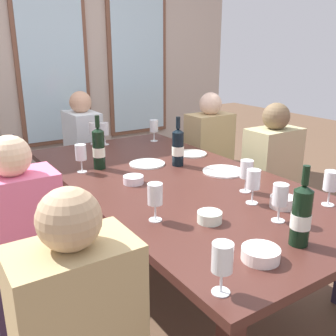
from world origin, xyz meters
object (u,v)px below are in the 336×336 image
seated_person_5 (270,183)px  seated_person_6 (84,157)px  wine_glass_2 (222,260)px  seated_person_4 (22,253)px  tasting_bowl_2 (282,202)px  dining_table (174,190)px  wine_glass_8 (253,181)px  seated_person_1 (209,160)px  tasting_bowl_1 (133,180)px  wine_glass_6 (247,171)px  wine_glass_9 (93,130)px  white_plate_0 (223,171)px  wine_glass_0 (155,196)px  tasting_bowl_3 (210,217)px  white_plate_2 (191,154)px  wine_glass_7 (331,183)px  wine_bottle_1 (301,215)px  wine_glass_5 (154,126)px  white_plate_1 (147,164)px  wine_glass_4 (280,197)px  wine_bottle_2 (178,147)px  wine_glass_1 (104,130)px  wine_glass_3 (81,154)px  wine_bottle_0 (99,148)px

seated_person_5 → seated_person_6: same height
wine_glass_2 → seated_person_4: bearing=112.1°
tasting_bowl_2 → wine_glass_2: (-0.69, -0.35, 0.09)m
dining_table → wine_glass_8: bearing=-76.6°
seated_person_1 → tasting_bowl_1: bearing=-148.0°
dining_table → wine_glass_6: 0.46m
seated_person_1 → wine_glass_9: bearing=164.1°
white_plate_0 → wine_glass_0: (-0.71, -0.35, 0.11)m
tasting_bowl_3 → seated_person_6: bearing=84.6°
white_plate_2 → tasting_bowl_1: bearing=-154.1°
wine_glass_7 → wine_glass_8: same height
wine_bottle_1 → wine_glass_5: wine_bottle_1 is taller
white_plate_1 → seated_person_1: size_ratio=0.21×
wine_glass_4 → wine_glass_6: same height
dining_table → wine_glass_2: size_ratio=12.67×
wine_glass_7 → seated_person_5: seated_person_5 is taller
wine_glass_5 → wine_bottle_2: bearing=-108.1°
seated_person_6 → tasting_bowl_3: bearing=-95.4°
wine_glass_4 → wine_glass_1: bearing=92.5°
white_plate_0 → wine_glass_3: bearing=146.8°
wine_bottle_1 → seated_person_1: bearing=61.6°
wine_bottle_0 → tasting_bowl_3: (0.09, -0.99, -0.11)m
wine_bottle_2 → white_plate_2: bearing=35.2°
tasting_bowl_3 → wine_glass_6: size_ratio=0.63×
white_plate_2 → wine_glass_7: 1.11m
white_plate_2 → wine_bottle_2: bearing=-144.8°
wine_glass_7 → seated_person_5: (0.46, 0.77, -0.33)m
wine_bottle_1 → seated_person_4: 1.30m
tasting_bowl_2 → seated_person_6: (-0.21, 2.07, -0.24)m
wine_glass_1 → tasting_bowl_1: bearing=-104.5°
tasting_bowl_2 → seated_person_4: size_ratio=0.11×
wine_glass_8 → tasting_bowl_2: bearing=-53.1°
seated_person_5 → wine_glass_9: bearing=133.9°
wine_glass_3 → wine_glass_8: bearing=-60.6°
wine_glass_5 → dining_table: bearing=-114.0°
wine_glass_4 → tasting_bowl_1: bearing=111.5°
white_plate_0 → tasting_bowl_3: size_ratio=2.30×
wine_glass_4 → wine_bottle_1: bearing=-117.1°
wine_glass_4 → wine_glass_9: (-0.14, 1.75, 0.00)m
wine_glass_3 → wine_glass_2: bearing=-93.2°
tasting_bowl_2 → wine_glass_3: bearing=120.3°
wine_glass_6 → wine_bottle_2: bearing=93.5°
wine_bottle_0 → wine_bottle_1: bearing=-79.0°
white_plate_1 → wine_glass_0: wine_glass_0 is taller
wine_bottle_0 → wine_glass_7: wine_bottle_0 is taller
tasting_bowl_1 → seated_person_4: size_ratio=0.10×
wine_glass_5 → seated_person_6: 0.78m
tasting_bowl_1 → tasting_bowl_3: bearing=-85.8°
wine_glass_2 → wine_glass_5: 2.03m
wine_glass_2 → wine_glass_8: 0.76m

